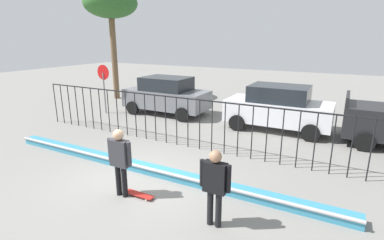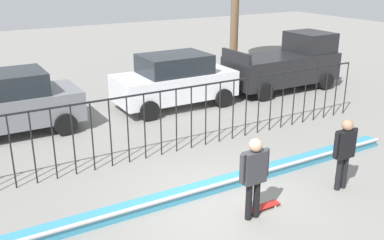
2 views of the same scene
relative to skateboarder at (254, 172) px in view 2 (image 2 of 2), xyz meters
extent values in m
plane|color=gray|center=(-0.19, 0.90, -1.04)|extent=(60.00, 60.00, 0.00)
cube|color=teal|center=(-0.19, 1.37, -0.93)|extent=(11.00, 0.36, 0.22)
cylinder|color=#B2B2B7|center=(-0.19, 1.19, -0.82)|extent=(11.00, 0.09, 0.09)
cylinder|color=black|center=(-3.92, 3.75, -0.14)|extent=(0.04, 0.04, 1.80)
cylinder|color=black|center=(-3.45, 3.75, -0.14)|extent=(0.04, 0.04, 1.80)
cylinder|color=black|center=(-2.99, 3.75, -0.14)|extent=(0.04, 0.04, 1.80)
cylinder|color=black|center=(-2.52, 3.75, -0.14)|extent=(0.04, 0.04, 1.80)
cylinder|color=black|center=(-2.05, 3.75, -0.14)|extent=(0.04, 0.04, 1.80)
cylinder|color=black|center=(-1.59, 3.75, -0.14)|extent=(0.04, 0.04, 1.80)
cylinder|color=black|center=(-1.12, 3.75, -0.14)|extent=(0.04, 0.04, 1.80)
cylinder|color=black|center=(-0.65, 3.75, -0.14)|extent=(0.04, 0.04, 1.80)
cylinder|color=black|center=(-0.19, 3.75, -0.14)|extent=(0.04, 0.04, 1.80)
cylinder|color=black|center=(0.28, 3.75, -0.14)|extent=(0.04, 0.04, 1.80)
cylinder|color=black|center=(0.75, 3.75, -0.14)|extent=(0.04, 0.04, 1.80)
cylinder|color=black|center=(1.21, 3.75, -0.14)|extent=(0.04, 0.04, 1.80)
cylinder|color=black|center=(1.68, 3.75, -0.14)|extent=(0.04, 0.04, 1.80)
cylinder|color=black|center=(2.15, 3.75, -0.14)|extent=(0.04, 0.04, 1.80)
cylinder|color=black|center=(2.61, 3.75, -0.14)|extent=(0.04, 0.04, 1.80)
cylinder|color=black|center=(3.08, 3.75, -0.14)|extent=(0.04, 0.04, 1.80)
cylinder|color=black|center=(3.55, 3.75, -0.14)|extent=(0.04, 0.04, 1.80)
cylinder|color=black|center=(4.01, 3.75, -0.14)|extent=(0.04, 0.04, 1.80)
cylinder|color=black|center=(4.48, 3.75, -0.14)|extent=(0.04, 0.04, 1.80)
cylinder|color=black|center=(4.95, 3.75, -0.14)|extent=(0.04, 0.04, 1.80)
cylinder|color=black|center=(5.41, 3.75, -0.14)|extent=(0.04, 0.04, 1.80)
cylinder|color=black|center=(5.88, 3.75, -0.14)|extent=(0.04, 0.04, 1.80)
cylinder|color=black|center=(6.35, 3.75, -0.14)|extent=(0.04, 0.04, 1.80)
cylinder|color=black|center=(6.81, 3.75, -0.14)|extent=(0.04, 0.04, 1.80)
cube|color=black|center=(-0.19, 3.75, 0.74)|extent=(14.00, 0.04, 0.04)
cylinder|color=black|center=(-0.10, 0.00, -0.64)|extent=(0.13, 0.13, 0.80)
cylinder|color=black|center=(0.10, 0.00, -0.64)|extent=(0.13, 0.13, 0.80)
cube|color=#333338|center=(0.00, 0.00, 0.10)|extent=(0.49, 0.21, 0.66)
sphere|color=tan|center=(0.00, 0.00, 0.56)|extent=(0.26, 0.26, 0.26)
cylinder|color=#333338|center=(-0.30, 0.00, 0.13)|extent=(0.10, 0.10, 0.59)
cylinder|color=#333338|center=(0.30, 0.00, 0.13)|extent=(0.10, 0.10, 0.59)
cube|color=#A51E19|center=(0.41, 0.15, -0.98)|extent=(0.80, 0.20, 0.02)
cylinder|color=silver|center=(0.68, 0.22, -1.01)|extent=(0.05, 0.03, 0.05)
cylinder|color=silver|center=(0.68, 0.07, -1.01)|extent=(0.05, 0.03, 0.05)
cylinder|color=silver|center=(0.14, 0.22, -1.01)|extent=(0.05, 0.03, 0.05)
cylinder|color=silver|center=(0.14, 0.07, -1.01)|extent=(0.05, 0.03, 0.05)
cylinder|color=black|center=(2.42, -0.02, -0.65)|extent=(0.13, 0.13, 0.78)
cylinder|color=black|center=(2.61, -0.02, -0.65)|extent=(0.13, 0.13, 0.78)
cube|color=black|center=(2.51, -0.02, 0.07)|extent=(0.48, 0.20, 0.65)
sphere|color=#A87A5B|center=(2.51, -0.02, 0.52)|extent=(0.26, 0.26, 0.26)
cylinder|color=black|center=(2.23, -0.02, 0.10)|extent=(0.10, 0.10, 0.58)
cylinder|color=black|center=(2.80, -0.02, 0.10)|extent=(0.10, 0.10, 0.58)
cube|color=slate|center=(-3.48, 7.47, -0.25)|extent=(4.30, 1.90, 0.90)
cube|color=#1E2328|center=(-3.48, 7.47, 0.53)|extent=(2.37, 1.71, 0.66)
cylinder|color=black|center=(-2.02, 8.42, -0.70)|extent=(0.68, 0.22, 0.68)
cylinder|color=black|center=(-2.02, 6.52, -0.70)|extent=(0.68, 0.22, 0.68)
cube|color=silver|center=(2.17, 7.39, -0.25)|extent=(4.30, 1.90, 0.90)
cube|color=#1E2328|center=(2.17, 7.39, 0.53)|extent=(2.37, 1.71, 0.66)
cylinder|color=black|center=(3.63, 8.34, -0.70)|extent=(0.68, 0.22, 0.68)
cylinder|color=black|center=(3.63, 6.44, -0.70)|extent=(0.68, 0.22, 0.68)
cylinder|color=black|center=(0.71, 8.34, -0.70)|extent=(0.68, 0.22, 0.68)
cylinder|color=black|center=(0.71, 6.44, -0.70)|extent=(0.68, 0.22, 0.68)
cube|color=black|center=(7.00, 7.22, -0.15)|extent=(4.70, 1.90, 1.10)
cube|color=black|center=(8.45, 7.22, 0.80)|extent=(1.50, 1.75, 0.80)
cube|color=black|center=(4.71, 7.22, 0.58)|extent=(0.12, 1.75, 0.36)
cylinder|color=black|center=(8.60, 8.17, -0.70)|extent=(0.68, 0.22, 0.68)
cylinder|color=black|center=(8.60, 6.27, -0.70)|extent=(0.68, 0.22, 0.68)
cylinder|color=black|center=(5.40, 8.17, -0.70)|extent=(0.68, 0.22, 0.68)
cylinder|color=black|center=(5.40, 6.27, -0.70)|extent=(0.68, 0.22, 0.68)
camera|label=1|loc=(4.62, -4.96, 2.77)|focal=27.41mm
camera|label=2|loc=(-4.98, -6.13, 3.84)|focal=41.24mm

